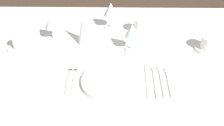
{
  "coord_description": "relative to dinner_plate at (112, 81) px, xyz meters",
  "views": [
    {
      "loc": [
        0.03,
        -1.14,
        1.53
      ],
      "look_at": [
        0.01,
        -0.1,
        0.76
      ],
      "focal_mm": 44.56,
      "sensor_mm": 36.0,
      "label": 1
    }
  ],
  "objects": [
    {
      "name": "napkin_folded",
      "position": [
        -0.15,
        0.33,
        0.08
      ],
      "size": [
        0.07,
        0.07,
        0.18
      ],
      "primitive_type": "cone",
      "color": "white",
      "rests_on": "dining_table"
    },
    {
      "name": "coffee_cup_far",
      "position": [
        0.49,
        0.27,
        0.03
      ],
      "size": [
        0.11,
        0.09,
        0.07
      ],
      "color": "white",
      "rests_on": "saucer_far"
    },
    {
      "name": "spoon_dessert",
      "position": [
        0.22,
        0.04,
        -0.01
      ],
      "size": [
        0.03,
        0.22,
        0.01
      ],
      "color": "beige",
      "rests_on": "dining_table"
    },
    {
      "name": "spoon_tea",
      "position": [
        0.25,
        0.03,
        -0.01
      ],
      "size": [
        0.03,
        0.21,
        0.01
      ],
      "color": "beige",
      "rests_on": "dining_table"
    },
    {
      "name": "fork_inner",
      "position": [
        -0.19,
        0.03,
        -0.01
      ],
      "size": [
        0.02,
        0.21,
        0.0
      ],
      "color": "beige",
      "rests_on": "dining_table"
    },
    {
      "name": "dinner_plate",
      "position": [
        0.0,
        0.0,
        0.0
      ],
      "size": [
        0.26,
        0.26,
        0.02
      ],
      "primitive_type": "cylinder",
      "color": "white",
      "rests_on": "dining_table"
    },
    {
      "name": "wine_glass_right",
      "position": [
        0.1,
        0.27,
        0.09
      ],
      "size": [
        0.07,
        0.07,
        0.15
      ],
      "color": "silver",
      "rests_on": "dining_table"
    },
    {
      "name": "saucer_far",
      "position": [
        0.49,
        0.27,
        -0.0
      ],
      "size": [
        0.14,
        0.14,
        0.01
      ],
      "primitive_type": "cylinder",
      "color": "white",
      "rests_on": "dining_table"
    },
    {
      "name": "spoon_soup",
      "position": [
        0.19,
        0.04,
        -0.01
      ],
      "size": [
        0.03,
        0.22,
        0.01
      ],
      "color": "beige",
      "rests_on": "dining_table"
    },
    {
      "name": "coffee_cup_right",
      "position": [
        0.16,
        0.45,
        0.04
      ],
      "size": [
        0.1,
        0.08,
        0.07
      ],
      "color": "white",
      "rests_on": "saucer_right"
    },
    {
      "name": "saucer_left",
      "position": [
        -0.47,
        0.27,
        -0.0
      ],
      "size": [
        0.13,
        0.13,
        0.01
      ],
      "primitive_type": "cylinder",
      "color": "white",
      "rests_on": "dining_table"
    },
    {
      "name": "saucer_right",
      "position": [
        0.16,
        0.45,
        -0.0
      ],
      "size": [
        0.13,
        0.13,
        0.01
      ],
      "primitive_type": "cylinder",
      "color": "white",
      "rests_on": "dining_table"
    },
    {
      "name": "dining_table",
      "position": [
        -0.01,
        0.22,
        -0.09
      ],
      "size": [
        1.8,
        1.11,
        0.74
      ],
      "color": "silver",
      "rests_on": "ground"
    },
    {
      "name": "fork_outer",
      "position": [
        -0.17,
        0.03,
        -0.01
      ],
      "size": [
        0.03,
        0.21,
        0.0
      ],
      "color": "beige",
      "rests_on": "dining_table"
    },
    {
      "name": "coffee_cup_left",
      "position": [
        -0.47,
        0.27,
        0.03
      ],
      "size": [
        0.1,
        0.07,
        0.06
      ],
      "color": "white",
      "rests_on": "saucer_left"
    },
    {
      "name": "wine_glass_left",
      "position": [
        -0.01,
        0.5,
        0.1
      ],
      "size": [
        0.08,
        0.08,
        0.15
      ],
      "color": "silver",
      "rests_on": "dining_table"
    },
    {
      "name": "wine_glass_centre",
      "position": [
        -0.32,
        0.37,
        0.08
      ],
      "size": [
        0.07,
        0.07,
        0.13
      ],
      "color": "silver",
      "rests_on": "dining_table"
    },
    {
      "name": "dinner_knife",
      "position": [
        0.16,
        0.02,
        -0.01
      ],
      "size": [
        0.02,
        0.24,
        0.0
      ],
      "color": "beige",
      "rests_on": "dining_table"
    }
  ]
}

